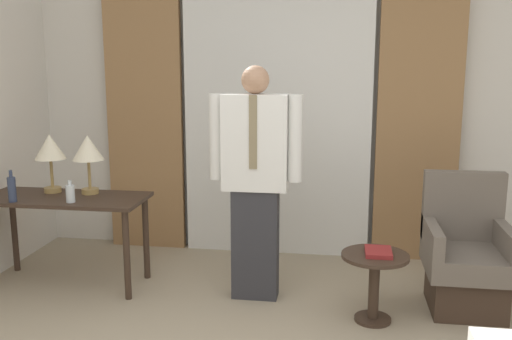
% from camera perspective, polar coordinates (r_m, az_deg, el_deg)
% --- Properties ---
extents(wall_back, '(10.00, 0.06, 2.70)m').
position_cam_1_polar(wall_back, '(5.27, 2.26, 6.33)').
color(wall_back, silver).
rests_on(wall_back, ground_plane).
extents(curtain_sheer_center, '(1.68, 0.06, 2.58)m').
position_cam_1_polar(curtain_sheer_center, '(5.14, 2.09, 5.55)').
color(curtain_sheer_center, white).
rests_on(curtain_sheer_center, ground_plane).
extents(curtain_drape_left, '(0.71, 0.06, 2.58)m').
position_cam_1_polar(curtain_drape_left, '(5.42, -11.08, 5.64)').
color(curtain_drape_left, '#997047').
rests_on(curtain_drape_left, ground_plane).
extents(curtain_drape_right, '(0.71, 0.06, 2.58)m').
position_cam_1_polar(curtain_drape_right, '(5.16, 15.96, 5.14)').
color(curtain_drape_right, '#997047').
rests_on(curtain_drape_right, ground_plane).
extents(desk, '(1.28, 0.55, 0.72)m').
position_cam_1_polar(desk, '(4.74, -18.59, -3.76)').
color(desk, '#38281E').
rests_on(desk, ground_plane).
extents(table_lamp_left, '(0.24, 0.24, 0.47)m').
position_cam_1_polar(table_lamp_left, '(4.84, -19.91, 1.95)').
color(table_lamp_left, '#9E7F47').
rests_on(table_lamp_left, desk).
extents(table_lamp_right, '(0.24, 0.24, 0.47)m').
position_cam_1_polar(table_lamp_right, '(4.70, -16.46, 1.89)').
color(table_lamp_right, '#9E7F47').
rests_on(table_lamp_right, desk).
extents(bottle_near_edge, '(0.07, 0.07, 0.17)m').
position_cam_1_polar(bottle_near_edge, '(4.50, -18.08, -2.23)').
color(bottle_near_edge, silver).
rests_on(bottle_near_edge, desk).
extents(bottle_by_lamp, '(0.06, 0.06, 0.24)m').
position_cam_1_polar(bottle_by_lamp, '(4.67, -23.23, -1.74)').
color(bottle_by_lamp, '#2D3851').
rests_on(bottle_by_lamp, desk).
extents(person, '(0.68, 0.22, 1.74)m').
position_cam_1_polar(person, '(4.18, -0.06, -0.56)').
color(person, '#2D2D33').
rests_on(person, ground_plane).
extents(armchair, '(0.58, 0.62, 0.97)m').
position_cam_1_polar(armchair, '(4.42, 20.23, -8.57)').
color(armchair, '#38281E').
rests_on(armchair, ground_plane).
extents(side_table, '(0.46, 0.46, 0.48)m').
position_cam_1_polar(side_table, '(4.04, 11.76, -10.30)').
color(side_table, '#38281E').
rests_on(side_table, ground_plane).
extents(book, '(0.18, 0.23, 0.03)m').
position_cam_1_polar(book, '(3.99, 12.14, -8.02)').
color(book, maroon).
rests_on(book, side_table).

